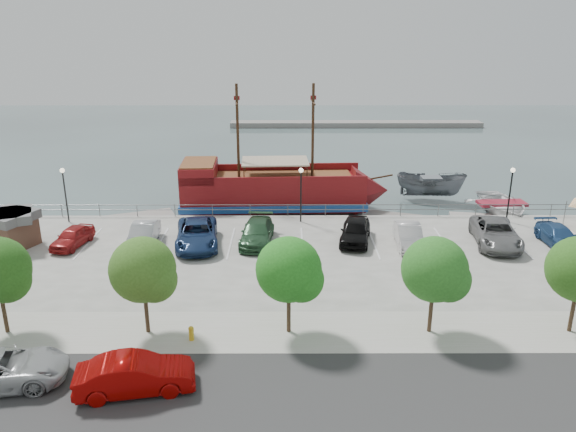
{
  "coord_description": "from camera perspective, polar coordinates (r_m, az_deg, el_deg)",
  "views": [
    {
      "loc": [
        -1.11,
        -34.58,
        14.53
      ],
      "look_at": [
        -1.0,
        2.0,
        2.0
      ],
      "focal_mm": 35.0,
      "sensor_mm": 36.0,
      "label": 1
    }
  ],
  "objects": [
    {
      "name": "ground",
      "position": [
        37.92,
        1.53,
        -5.27
      ],
      "size": [
        160.0,
        160.0,
        0.0
      ],
      "primitive_type": "plane",
      "color": "#394647"
    },
    {
      "name": "street",
      "position": [
        23.6,
        2.7,
        -19.08
      ],
      "size": [
        100.0,
        8.0,
        0.04
      ],
      "primitive_type": "cube",
      "color": "#313131",
      "rests_on": "land_slab"
    },
    {
      "name": "sidewalk",
      "position": [
        28.56,
        2.12,
        -11.64
      ],
      "size": [
        100.0,
        4.0,
        0.05
      ],
      "primitive_type": "cube",
      "color": "#A39F92",
      "rests_on": "land_slab"
    },
    {
      "name": "seawall_railing",
      "position": [
        44.64,
        1.26,
        0.62
      ],
      "size": [
        50.0,
        0.06,
        1.0
      ],
      "color": "slate",
      "rests_on": "land_slab"
    },
    {
      "name": "far_shore",
      "position": [
        91.52,
        6.9,
        9.26
      ],
      "size": [
        40.0,
        3.0,
        0.8
      ],
      "primitive_type": "cube",
      "color": "gray",
      "rests_on": "ground"
    },
    {
      "name": "pirate_ship",
      "position": [
        48.48,
        0.02,
        2.6
      ],
      "size": [
        18.31,
        5.81,
        11.47
      ],
      "rotation": [
        0.0,
        0.0,
        0.04
      ],
      "color": "maroon",
      "rests_on": "ground"
    },
    {
      "name": "patrol_boat",
      "position": [
        53.51,
        14.27,
        2.79
      ],
      "size": [
        6.66,
        3.94,
        2.42
      ],
      "primitive_type": "imported",
      "rotation": [
        0.0,
        0.0,
        1.3
      ],
      "color": "slate",
      "rests_on": "ground"
    },
    {
      "name": "speedboat",
      "position": [
        51.21,
        20.84,
        0.81
      ],
      "size": [
        5.34,
        7.15,
        1.42
      ],
      "primitive_type": "imported",
      "rotation": [
        0.0,
        0.0,
        0.07
      ],
      "color": "white",
      "rests_on": "ground"
    },
    {
      "name": "dock_west",
      "position": [
        48.24,
        -16.15,
        -0.37
      ],
      "size": [
        8.03,
        5.07,
        0.44
      ],
      "primitive_type": "cube",
      "rotation": [
        0.0,
        0.0,
        0.4
      ],
      "color": "gray",
      "rests_on": "ground"
    },
    {
      "name": "dock_mid",
      "position": [
        47.49,
        12.27,
        -0.37
      ],
      "size": [
        7.32,
        4.25,
        0.4
      ],
      "primitive_type": "cube",
      "rotation": [
        0.0,
        0.0,
        -0.34
      ],
      "color": "slate",
      "rests_on": "ground"
    },
    {
      "name": "dock_east",
      "position": [
        49.44,
        20.1,
        -0.35
      ],
      "size": [
        7.15,
        3.21,
        0.39
      ],
      "primitive_type": "cube",
      "rotation": [
        0.0,
        0.0,
        -0.19
      ],
      "color": "gray",
      "rests_on": "ground"
    },
    {
      "name": "shed",
      "position": [
        42.73,
        -26.43,
        -1.14
      ],
      "size": [
        3.97,
        3.97,
        2.49
      ],
      "rotation": [
        0.0,
        0.0,
        -0.4
      ],
      "color": "brown",
      "rests_on": "land_slab"
    },
    {
      "name": "street_van",
      "position": [
        27.31,
        -27.24,
        -13.69
      ],
      "size": [
        5.89,
        3.51,
        1.53
      ],
      "primitive_type": "imported",
      "rotation": [
        0.0,
        0.0,
        1.75
      ],
      "color": "#A5A7A8",
      "rests_on": "street"
    },
    {
      "name": "street_sedan",
      "position": [
        24.9,
        -15.26,
        -15.31
      ],
      "size": [
        5.1,
        2.56,
        1.6
      ],
      "primitive_type": "imported",
      "rotation": [
        0.0,
        0.0,
        1.76
      ],
      "color": "#890503",
      "rests_on": "street"
    },
    {
      "name": "fire_hydrant",
      "position": [
        28.02,
        -9.8,
        -11.61
      ],
      "size": [
        0.27,
        0.27,
        0.78
      ],
      "rotation": [
        0.0,
        0.0,
        -0.33
      ],
      "color": "gold",
      "rests_on": "sidewalk"
    },
    {
      "name": "lamp_post_left",
      "position": [
        45.9,
        -21.78,
        2.91
      ],
      "size": [
        0.36,
        0.36,
        4.28
      ],
      "color": "black",
      "rests_on": "land_slab"
    },
    {
      "name": "lamp_post_mid",
      "position": [
        42.69,
        1.33,
        3.15
      ],
      "size": [
        0.36,
        0.36,
        4.28
      ],
      "color": "black",
      "rests_on": "land_slab"
    },
    {
      "name": "lamp_post_right",
      "position": [
        45.98,
        21.71,
        2.95
      ],
      "size": [
        0.36,
        0.36,
        4.28
      ],
      "color": "black",
      "rests_on": "land_slab"
    },
    {
      "name": "tree_c",
      "position": [
        27.78,
        -14.27,
        -5.56
      ],
      "size": [
        3.3,
        3.2,
        5.0
      ],
      "color": "#473321",
      "rests_on": "sidewalk"
    },
    {
      "name": "tree_d",
      "position": [
        26.95,
        0.39,
        -5.71
      ],
      "size": [
        3.3,
        3.2,
        5.0
      ],
      "color": "#473321",
      "rests_on": "sidewalk"
    },
    {
      "name": "tree_e",
      "position": [
        27.91,
        14.98,
        -5.5
      ],
      "size": [
        3.3,
        3.2,
        5.0
      ],
      "color": "#473321",
      "rests_on": "sidewalk"
    },
    {
      "name": "parked_car_a",
      "position": [
        41.36,
        -21.05,
        -1.98
      ],
      "size": [
        2.33,
        4.2,
        1.35
      ],
      "primitive_type": "imported",
      "rotation": [
        0.0,
        0.0,
        -0.19
      ],
      "color": "maroon",
      "rests_on": "land_slab"
    },
    {
      "name": "parked_car_b",
      "position": [
        40.03,
        -14.47,
        -1.85
      ],
      "size": [
        1.73,
        4.62,
        1.51
      ],
      "primitive_type": "imported",
      "rotation": [
        0.0,
        0.0,
        0.03
      ],
      "color": "#ABADB0",
      "rests_on": "land_slab"
    },
    {
      "name": "parked_car_c",
      "position": [
        39.15,
        -9.24,
        -1.82
      ],
      "size": [
        3.54,
        6.34,
        1.68
      ],
      "primitive_type": "imported",
      "rotation": [
        0.0,
        0.0,
        0.13
      ],
      "color": "navy",
      "rests_on": "land_slab"
    },
    {
      "name": "parked_car_d",
      "position": [
        39.22,
        -3.16,
        -1.68
      ],
      "size": [
        2.46,
        5.34,
        1.51
      ],
      "primitive_type": "imported",
      "rotation": [
        0.0,
        0.0,
        -0.07
      ],
      "color": "#2B5533",
      "rests_on": "land_slab"
    },
    {
      "name": "parked_car_e",
      "position": [
        39.56,
        6.86,
        -1.49
      ],
      "size": [
        2.86,
        5.17,
        1.66
      ],
      "primitive_type": "imported",
      "rotation": [
        0.0,
        0.0,
        -0.19
      ],
      "color": "black",
      "rests_on": "land_slab"
    },
    {
      "name": "parked_car_f",
      "position": [
        39.45,
        12.16,
        -1.96
      ],
      "size": [
        1.87,
        4.69,
        1.52
      ],
      "primitive_type": "imported",
      "rotation": [
        0.0,
        0.0,
        -0.06
      ],
      "color": "beige",
      "rests_on": "land_slab"
    },
    {
      "name": "parked_car_g",
      "position": [
        41.43,
        20.36,
        -1.62
      ],
      "size": [
        3.56,
        6.35,
        1.68
      ],
      "primitive_type": "imported",
      "rotation": [
        0.0,
        0.0,
        -0.13
      ],
      "color": "slate",
      "rests_on": "land_slab"
    },
    {
      "name": "parked_car_h",
      "position": [
        43.01,
        25.81,
        -1.86
      ],
      "size": [
        2.02,
        4.69,
        1.34
      ],
      "primitive_type": "imported",
      "rotation": [
        0.0,
        0.0,
        0.03
      ],
      "color": "navy",
      "rests_on": "land_slab"
    }
  ]
}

